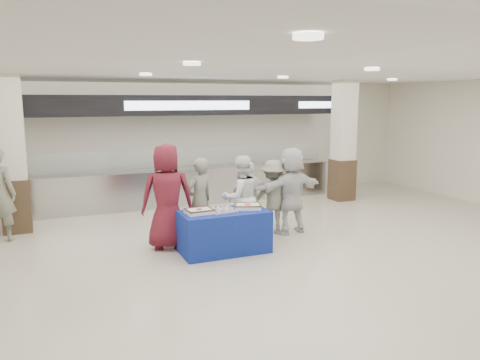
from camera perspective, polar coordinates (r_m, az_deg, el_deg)
name	(u,v)px	position (r m, az deg, el deg)	size (l,w,h in m)	color
ground	(286,271)	(7.60, 5.62, -11.03)	(14.00, 14.00, 0.00)	beige
serving_line	(187,160)	(12.21, -6.49, 2.49)	(8.70, 0.85, 2.80)	#AEB0B5
column_left	(13,158)	(10.50, -25.97, 2.43)	(0.55, 0.55, 3.20)	#3A281A
column_right	(343,144)	(12.86, 12.47, 4.36)	(0.55, 0.55, 3.20)	#3A281A
display_table	(224,232)	(8.36, -1.93, -6.32)	(1.55, 0.78, 0.75)	navy
sheet_cake_left	(199,211)	(8.12, -4.98, -3.76)	(0.47, 0.37, 0.10)	white
sheet_cake_right	(248,206)	(8.45, 0.94, -3.18)	(0.55, 0.49, 0.10)	white
cupcake_tray	(223,210)	(8.21, -2.12, -3.65)	(0.50, 0.40, 0.07)	#B3B4B8
civilian_maroon	(167,196)	(8.56, -8.87, -1.99)	(0.94, 0.61, 1.93)	maroon
soldier_a	(199,200)	(8.87, -4.96, -2.50)	(0.59, 0.39, 1.62)	slate
chef_tall	(241,198)	(9.04, 0.08, -2.17)	(0.80, 0.62, 1.64)	white
chef_short	(250,198)	(9.40, 1.21, -2.22)	(0.87, 0.36, 1.48)	white
soldier_b	(273,197)	(9.53, 4.07, -2.02)	(0.97, 0.56, 1.50)	slate
civilian_white	(291,190)	(9.52, 6.26, -1.26)	(1.63, 0.52, 1.76)	white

